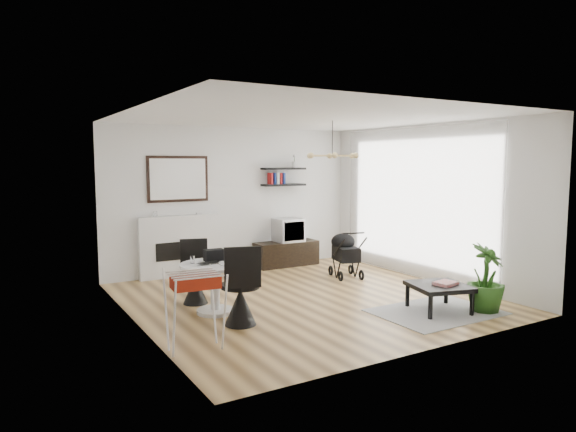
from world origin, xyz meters
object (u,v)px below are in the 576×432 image
dining_table (215,280)px  drying_rack (195,309)px  crt_tv (288,230)px  tv_console (286,254)px  potted_plant (486,278)px  fireplace (180,239)px  coffee_table (439,287)px  stroller (345,256)px

dining_table → drying_rack: 1.38m
crt_tv → drying_rack: size_ratio=0.61×
tv_console → potted_plant: 4.18m
tv_console → dining_table: (-2.47, -2.28, 0.21)m
fireplace → dining_table: size_ratio=2.30×
drying_rack → dining_table: bearing=64.1°
crt_tv → coffee_table: crt_tv is taller
tv_console → drying_rack: size_ratio=1.48×
tv_console → dining_table: size_ratio=1.37×
fireplace → tv_console: bearing=-4.3°
drying_rack → stroller: size_ratio=1.00×
dining_table → drying_rack: size_ratio=1.08×
fireplace → stroller: bearing=-31.6°
drying_rack → potted_plant: potted_plant is taller
dining_table → stroller: bearing=17.3°
stroller → coffee_table: (-0.20, -2.40, -0.03)m
dining_table → stroller: 3.00m
stroller → potted_plant: bearing=-67.0°
crt_tv → fireplace: bearing=175.7°
crt_tv → potted_plant: size_ratio=0.57×
potted_plant → coffee_table: bearing=149.9°
coffee_table → crt_tv: bearing=92.3°
dining_table → coffee_table: 3.07m
tv_console → coffee_table: tv_console is taller
fireplace → coffee_table: fireplace is taller
dining_table → fireplace: bearing=81.7°
tv_console → drying_rack: bearing=-132.7°
coffee_table → potted_plant: (0.56, -0.32, 0.13)m
crt_tv → dining_table: size_ratio=0.56×
drying_rack → potted_plant: size_ratio=0.93×
tv_console → stroller: (0.40, -1.39, 0.13)m
fireplace → stroller: size_ratio=2.49×
stroller → potted_plant: size_ratio=0.93×
tv_console → drying_rack: drying_rack is taller
fireplace → coffee_table: size_ratio=2.43×
fireplace → stroller: fireplace is taller
stroller → potted_plant: (0.36, -2.72, 0.09)m
crt_tv → potted_plant: (0.71, -4.10, -0.25)m
tv_console → dining_table: dining_table is taller
fireplace → crt_tv: bearing=-4.3°
tv_console → stroller: stroller is taller
crt_tv → coffee_table: (0.15, -3.78, -0.37)m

